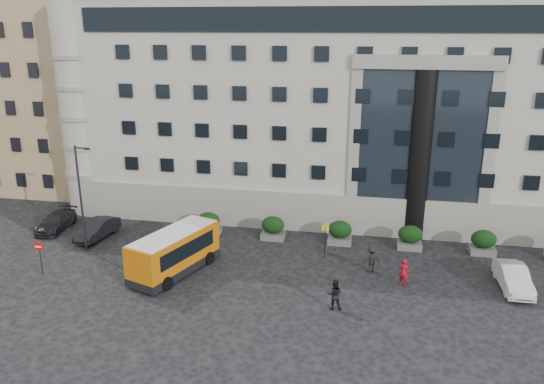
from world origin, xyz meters
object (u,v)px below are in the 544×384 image
(hedge_b, at_px, (273,228))
(hedge_c, at_px, (340,232))
(no_entry_sign, at_px, (39,251))
(minibus, at_px, (174,251))
(bus_stop_sign, at_px, (325,235))
(pedestrian_b, at_px, (334,294))
(white_taxi, at_px, (513,278))
(pedestrian_c, at_px, (371,259))
(parked_car_d, at_px, (96,195))
(hedge_a, at_px, (209,223))
(hedge_d, at_px, (410,237))
(street_lamp, at_px, (81,195))
(hedge_e, at_px, (483,242))
(red_truck, at_px, (110,179))
(parked_car_c, at_px, (56,222))
(pedestrian_a, at_px, (404,272))
(parked_car_b, at_px, (97,229))

(hedge_b, xyz_separation_m, hedge_c, (5.20, 0.00, 0.00))
(no_entry_sign, distance_m, minibus, 8.96)
(hedge_b, distance_m, bus_stop_sign, 5.19)
(pedestrian_b, bearing_deg, white_taxi, -160.76)
(bus_stop_sign, xyz_separation_m, pedestrian_c, (3.30, -1.68, -0.79))
(parked_car_d, xyz_separation_m, pedestrian_b, (23.70, -15.85, 0.33))
(hedge_a, bearing_deg, hedge_d, 0.00)
(minibus, bearing_deg, street_lamp, -175.97)
(hedge_a, distance_m, no_entry_sign, 12.64)
(street_lamp, bearing_deg, parked_car_d, 115.10)
(hedge_b, distance_m, hedge_c, 5.20)
(hedge_a, bearing_deg, white_taxi, -13.61)
(hedge_e, bearing_deg, hedge_b, 180.00)
(pedestrian_b, relative_size, pedestrian_c, 1.00)
(red_truck, relative_size, parked_car_d, 1.29)
(hedge_c, height_order, hedge_e, same)
(pedestrian_c, bearing_deg, white_taxi, 149.50)
(hedge_c, distance_m, hedge_d, 5.20)
(hedge_b, distance_m, parked_car_c, 17.86)
(no_entry_sign, bearing_deg, hedge_e, 16.52)
(hedge_c, xyz_separation_m, parked_car_c, (-23.01, -1.28, -0.26))
(bus_stop_sign, xyz_separation_m, pedestrian_b, (1.20, -7.05, -0.79))
(bus_stop_sign, bearing_deg, red_truck, 153.21)
(parked_car_c, xyz_separation_m, pedestrian_a, (27.45, -4.79, 0.25))
(bus_stop_sign, bearing_deg, hedge_c, 72.18)
(hedge_b, bearing_deg, pedestrian_b, -60.83)
(hedge_d, bearing_deg, hedge_a, 180.00)
(hedge_a, xyz_separation_m, hedge_d, (15.60, 0.00, 0.00))
(parked_car_b, bearing_deg, pedestrian_b, -14.68)
(hedge_c, distance_m, no_entry_sign, 21.33)
(minibus, xyz_separation_m, red_truck, (-12.37, 15.36, -0.10))
(parked_car_d, bearing_deg, red_truck, 89.82)
(street_lamp, relative_size, parked_car_b, 1.83)
(red_truck, bearing_deg, no_entry_sign, -69.17)
(hedge_c, distance_m, minibus, 12.74)
(hedge_d, xyz_separation_m, pedestrian_b, (-4.90, -9.85, 0.01))
(hedge_d, bearing_deg, pedestrian_c, -122.02)
(hedge_d, xyz_separation_m, hedge_e, (5.20, 0.00, 0.00))
(hedge_a, relative_size, minibus, 0.25)
(hedge_c, bearing_deg, white_taxi, -24.97)
(street_lamp, bearing_deg, red_truck, 109.50)
(parked_car_b, distance_m, pedestrian_b, 20.55)
(white_taxi, bearing_deg, hedge_a, 164.34)
(parked_car_c, bearing_deg, minibus, -28.60)
(parked_car_c, xyz_separation_m, parked_car_d, (-0.39, 7.28, -0.05))
(hedge_e, distance_m, no_entry_sign, 31.09)
(hedge_c, height_order, bus_stop_sign, bus_stop_sign)
(parked_car_c, relative_size, pedestrian_a, 2.50)
(white_taxi, bearing_deg, minibus, -177.49)
(no_entry_sign, xyz_separation_m, minibus, (8.77, 1.84, -0.05))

